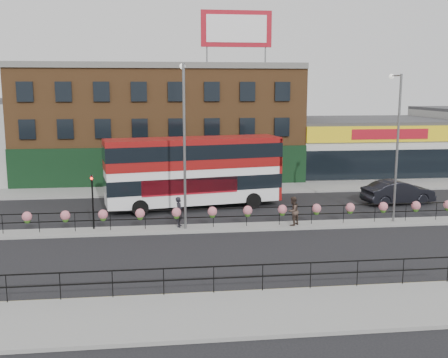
{
  "coord_description": "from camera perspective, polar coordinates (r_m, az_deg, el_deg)",
  "views": [
    {
      "loc": [
        -3.99,
        -30.01,
        8.3
      ],
      "look_at": [
        0.0,
        3.0,
        2.5
      ],
      "focal_mm": 42.0,
      "sensor_mm": 36.0,
      "label": 1
    }
  ],
  "objects": [
    {
      "name": "billboard",
      "position": [
        45.73,
        1.36,
        16.02
      ],
      "size": [
        6.0,
        0.29,
        4.4
      ],
      "color": "#A3101D",
      "rests_on": "brick_building"
    },
    {
      "name": "supermarket",
      "position": [
        54.07,
        14.88,
        3.56
      ],
      "size": [
        15.0,
        12.25,
        5.3
      ],
      "color": "silver",
      "rests_on": "ground"
    },
    {
      "name": "lamp_column_east",
      "position": [
        33.54,
        18.25,
        4.58
      ],
      "size": [
        0.32,
        1.58,
        9.0
      ],
      "color": "slate",
      "rests_on": "median"
    },
    {
      "name": "lamp_column_west",
      "position": [
        30.24,
        -4.37,
        5.15
      ],
      "size": [
        0.34,
        1.68,
        9.56
      ],
      "color": "slate",
      "rests_on": "median"
    },
    {
      "name": "traffic_light_median",
      "position": [
        31.22,
        -14.15,
        -1.17
      ],
      "size": [
        0.15,
        0.28,
        3.65
      ],
      "color": "black",
      "rests_on": "median"
    },
    {
      "name": "median",
      "position": [
        31.38,
        0.66,
        -5.3
      ],
      "size": [
        60.0,
        1.6,
        0.15
      ],
      "primitive_type": "cube",
      "color": "gray",
      "rests_on": "ground"
    },
    {
      "name": "car",
      "position": [
        39.9,
        18.43,
        -1.37
      ],
      "size": [
        3.26,
        5.69,
        1.71
      ],
      "primitive_type": "imported",
      "rotation": [
        0.0,
        0.0,
        1.71
      ],
      "color": "black",
      "rests_on": "ground"
    },
    {
      "name": "south_pavement",
      "position": [
        20.2,
        5.28,
        -14.17
      ],
      "size": [
        60.0,
        4.0,
        0.15
      ],
      "primitive_type": "cube",
      "color": "gray",
      "rests_on": "ground"
    },
    {
      "name": "median_railing",
      "position": [
        31.13,
        0.66,
        -3.58
      ],
      "size": [
        30.04,
        0.56,
        1.23
      ],
      "color": "black",
      "rests_on": "median"
    },
    {
      "name": "pedestrian_b",
      "position": [
        31.67,
        7.51,
        -3.47
      ],
      "size": [
        1.51,
        1.51,
        1.75
      ],
      "primitive_type": "imported",
      "rotation": [
        0.0,
        0.0,
        3.87
      ],
      "color": "#45352D",
      "rests_on": "median"
    },
    {
      "name": "yellow_line_outer",
      "position": [
        22.14,
        4.1,
        -12.13
      ],
      "size": [
        60.0,
        0.1,
        0.01
      ],
      "primitive_type": "cube",
      "color": "gold",
      "rests_on": "ground"
    },
    {
      "name": "brick_building",
      "position": [
        50.07,
        -6.93,
        6.19
      ],
      "size": [
        25.0,
        12.21,
        10.3
      ],
      "color": "brown",
      "rests_on": "ground"
    },
    {
      "name": "ground",
      "position": [
        31.4,
        0.66,
        -5.44
      ],
      "size": [
        120.0,
        120.0,
        0.0
      ],
      "primitive_type": "plane",
      "color": "black",
      "rests_on": "ground"
    },
    {
      "name": "yellow_line_inner",
      "position": [
        22.3,
        4.01,
        -11.96
      ],
      "size": [
        60.0,
        0.1,
        0.01
      ],
      "primitive_type": "cube",
      "color": "gold",
      "rests_on": "ground"
    },
    {
      "name": "pedestrian_a",
      "position": [
        31.19,
        -4.9,
        -3.58
      ],
      "size": [
        0.81,
        0.66,
        1.8
      ],
      "primitive_type": "imported",
      "rotation": [
        0.0,
        0.0,
        1.39
      ],
      "color": "black",
      "rests_on": "median"
    },
    {
      "name": "south_railing",
      "position": [
        21.32,
        -1.13,
        -10.24
      ],
      "size": [
        20.04,
        0.05,
        1.12
      ],
      "color": "black",
      "rests_on": "south_pavement"
    },
    {
      "name": "north_pavement",
      "position": [
        43.0,
        -1.44,
        -1.14
      ],
      "size": [
        60.0,
        4.0,
        0.15
      ],
      "primitive_type": "cube",
      "color": "gray",
      "rests_on": "ground"
    },
    {
      "name": "double_decker_bus",
      "position": [
        36.29,
        -3.27,
        1.51
      ],
      "size": [
        12.44,
        4.93,
        4.91
      ],
      "color": "white",
      "rests_on": "ground"
    }
  ]
}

